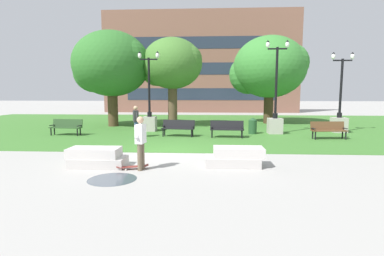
{
  "coord_description": "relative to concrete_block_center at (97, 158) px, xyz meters",
  "views": [
    {
      "loc": [
        1.68,
        -11.89,
        2.47
      ],
      "look_at": [
        1.1,
        -1.4,
        1.2
      ],
      "focal_mm": 28.0,
      "sensor_mm": 36.0,
      "label": 1
    }
  ],
  "objects": [
    {
      "name": "ground_plane",
      "position": [
        2.01,
        2.37,
        -0.31
      ],
      "size": [
        140.0,
        140.0,
        0.0
      ],
      "primitive_type": "plane",
      "color": "#A3A09B"
    },
    {
      "name": "grass_lawn",
      "position": [
        2.01,
        12.37,
        -0.3
      ],
      "size": [
        40.0,
        20.0,
        0.02
      ],
      "primitive_type": "cube",
      "color": "#3D752D",
      "rests_on": "ground"
    },
    {
      "name": "concrete_block_center",
      "position": [
        0.0,
        0.0,
        0.0
      ],
      "size": [
        1.86,
        0.9,
        0.64
      ],
      "color": "#BCB7B2",
      "rests_on": "ground"
    },
    {
      "name": "concrete_block_left",
      "position": [
        4.59,
        0.34,
        0.0
      ],
      "size": [
        1.93,
        0.9,
        0.64
      ],
      "color": "#BCB7B2",
      "rests_on": "ground"
    },
    {
      "name": "person_skateboarder",
      "position": [
        1.56,
        -0.32,
        0.66
      ],
      "size": [
        0.3,
        0.6,
        1.71
      ],
      "color": "brown",
      "rests_on": "ground"
    },
    {
      "name": "skateboard",
      "position": [
        1.27,
        -0.27,
        -0.22
      ],
      "size": [
        1.03,
        0.5,
        0.14
      ],
      "color": "maroon",
      "rests_on": "ground"
    },
    {
      "name": "puddle",
      "position": [
        0.97,
        -1.4,
        -0.3
      ],
      "size": [
        1.39,
        1.39,
        0.01
      ],
      "primitive_type": "cylinder",
      "color": "#47515B",
      "rests_on": "ground"
    },
    {
      "name": "park_bench_near_left",
      "position": [
        -4.38,
        6.97,
        0.23
      ],
      "size": [
        1.84,
        0.7,
        0.9
      ],
      "color": "#284723",
      "rests_on": "grass_lawn"
    },
    {
      "name": "park_bench_near_right",
      "position": [
        2.03,
        6.85,
        0.23
      ],
      "size": [
        1.85,
        0.75,
        0.9
      ],
      "color": "black",
      "rests_on": "grass_lawn"
    },
    {
      "name": "park_bench_far_left",
      "position": [
        4.69,
        6.6,
        0.23
      ],
      "size": [
        1.82,
        0.61,
        0.9
      ],
      "color": "black",
      "rests_on": "grass_lawn"
    },
    {
      "name": "park_bench_far_right",
      "position": [
        9.97,
        6.37,
        0.23
      ],
      "size": [
        1.84,
        0.7,
        0.9
      ],
      "color": "brown",
      "rests_on": "grass_lawn"
    },
    {
      "name": "lamp_post_center",
      "position": [
        11.64,
        9.05,
        0.7
      ],
      "size": [
        1.32,
        0.8,
        4.81
      ],
      "color": "#ADA89E",
      "rests_on": "grass_lawn"
    },
    {
      "name": "lamp_post_right",
      "position": [
        -0.0,
        9.04,
        0.72
      ],
      "size": [
        1.32,
        0.8,
        4.94
      ],
      "color": "#ADA89E",
      "rests_on": "grass_lawn"
    },
    {
      "name": "lamp_post_left",
      "position": [
        7.62,
        8.29,
        0.8
      ],
      "size": [
        1.32,
        0.8,
        5.41
      ],
      "color": "#ADA89E",
      "rests_on": "grass_lawn"
    },
    {
      "name": "tree_far_right",
      "position": [
        8.3,
        14.15,
        3.99
      ],
      "size": [
        5.83,
        5.55,
        6.71
      ],
      "color": "#42301E",
      "rests_on": "grass_lawn"
    },
    {
      "name": "tree_near_right",
      "position": [
        -3.22,
        11.59,
        4.06
      ],
      "size": [
        5.65,
        5.38,
        6.71
      ],
      "color": "#4C3823",
      "rests_on": "grass_lawn"
    },
    {
      "name": "tree_near_left",
      "position": [
        1.08,
        11.77,
        4.07
      ],
      "size": [
        4.41,
        4.2,
        6.22
      ],
      "color": "brown",
      "rests_on": "grass_lawn"
    },
    {
      "name": "trash_bin",
      "position": [
        6.29,
        8.09,
        0.2
      ],
      "size": [
        0.49,
        0.49,
        0.96
      ],
      "color": "#234C28",
      "rests_on": "grass_lawn"
    },
    {
      "name": "person_bystander_near_lawn",
      "position": [
        -0.21,
        6.3,
        0.68
      ],
      "size": [
        0.4,
        0.59,
        1.71
      ],
      "color": "#384C7A",
      "rests_on": "grass_lawn"
    },
    {
      "name": "building_facade_distant",
      "position": [
        2.71,
        26.86,
        5.71
      ],
      "size": [
        23.45,
        1.03,
        12.04
      ],
      "color": "brown",
      "rests_on": "ground"
    }
  ]
}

